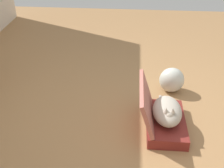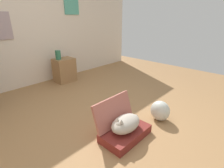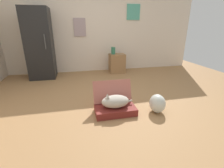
{
  "view_description": "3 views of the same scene",
  "coord_description": "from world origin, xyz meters",
  "px_view_note": "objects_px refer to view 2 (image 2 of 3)",
  "views": [
    {
      "loc": [
        -2.1,
        -0.15,
        1.89
      ],
      "look_at": [
        0.1,
        0.03,
        0.48
      ],
      "focal_mm": 44.93,
      "sensor_mm": 36.0,
      "label": 1
    },
    {
      "loc": [
        -1.36,
        -1.63,
        1.46
      ],
      "look_at": [
        0.42,
        0.04,
        0.49
      ],
      "focal_mm": 27.6,
      "sensor_mm": 36.0,
      "label": 2
    },
    {
      "loc": [
        -0.47,
        -2.74,
        1.33
      ],
      "look_at": [
        0.09,
        -0.23,
        0.4
      ],
      "focal_mm": 25.82,
      "sensor_mm": 36.0,
      "label": 3
    }
  ],
  "objects_px": {
    "side_table": "(65,70)",
    "vase_tall": "(58,55)",
    "cat": "(125,124)",
    "suitcase_base": "(125,133)",
    "plastic_bag_white": "(160,111)"
  },
  "relations": [
    {
      "from": "cat",
      "to": "side_table",
      "type": "xyz_separation_m",
      "value": [
        0.63,
        2.36,
        0.06
      ]
    },
    {
      "from": "suitcase_base",
      "to": "side_table",
      "type": "distance_m",
      "value": 2.45
    },
    {
      "from": "suitcase_base",
      "to": "cat",
      "type": "relative_size",
      "value": 1.24
    },
    {
      "from": "vase_tall",
      "to": "suitcase_base",
      "type": "bearing_deg",
      "value": -102.23
    },
    {
      "from": "side_table",
      "to": "vase_tall",
      "type": "distance_m",
      "value": 0.39
    },
    {
      "from": "cat",
      "to": "plastic_bag_white",
      "type": "xyz_separation_m",
      "value": [
        0.68,
        -0.12,
        -0.06
      ]
    },
    {
      "from": "cat",
      "to": "vase_tall",
      "type": "height_order",
      "value": "vase_tall"
    },
    {
      "from": "suitcase_base",
      "to": "side_table",
      "type": "bearing_deg",
      "value": 75.11
    },
    {
      "from": "suitcase_base",
      "to": "side_table",
      "type": "xyz_separation_m",
      "value": [
        0.63,
        2.36,
        0.22
      ]
    },
    {
      "from": "cat",
      "to": "suitcase_base",
      "type": "bearing_deg",
      "value": -3.55
    },
    {
      "from": "suitcase_base",
      "to": "vase_tall",
      "type": "height_order",
      "value": "vase_tall"
    },
    {
      "from": "cat",
      "to": "plastic_bag_white",
      "type": "bearing_deg",
      "value": -9.66
    },
    {
      "from": "suitcase_base",
      "to": "plastic_bag_white",
      "type": "bearing_deg",
      "value": -9.71
    },
    {
      "from": "suitcase_base",
      "to": "vase_tall",
      "type": "xyz_separation_m",
      "value": [
        0.52,
        2.38,
        0.59
      ]
    },
    {
      "from": "plastic_bag_white",
      "to": "vase_tall",
      "type": "xyz_separation_m",
      "value": [
        -0.16,
        2.49,
        0.5
      ]
    }
  ]
}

